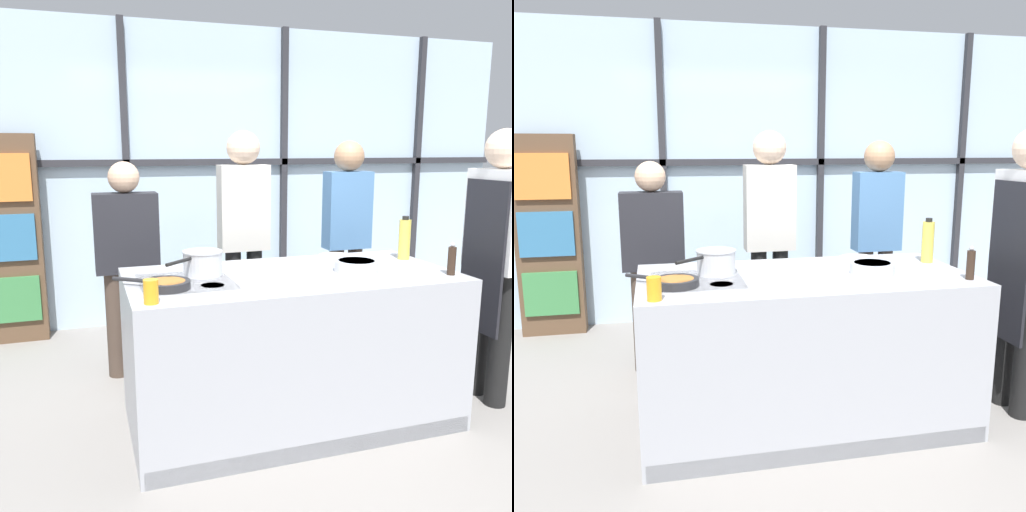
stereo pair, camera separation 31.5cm
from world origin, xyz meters
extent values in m
plane|color=gray|center=(0.00, 0.00, 0.00)|extent=(18.00, 18.00, 0.00)
cube|color=silver|center=(0.00, 2.23, 1.40)|extent=(6.40, 0.04, 2.80)
cube|color=#2D2D33|center=(0.00, 2.18, 1.54)|extent=(6.40, 0.06, 0.06)
cube|color=#2D2D33|center=(-0.77, 2.18, 1.40)|extent=(0.06, 0.06, 2.80)
cube|color=#2D2D33|center=(0.77, 2.18, 1.40)|extent=(0.06, 0.06, 2.80)
cube|color=#2D2D33|center=(2.30, 2.18, 1.40)|extent=(0.06, 0.06, 2.80)
cube|color=brown|center=(-1.79, 2.05, 0.90)|extent=(0.55, 0.16, 1.79)
cube|color=#3D8447|center=(-1.79, 1.96, 0.39)|extent=(0.46, 0.03, 0.39)
cube|color=teal|center=(-1.79, 1.96, 0.93)|extent=(0.46, 0.03, 0.39)
cube|color=orange|center=(-1.79, 1.96, 1.43)|extent=(0.46, 0.03, 0.39)
cube|color=#A8AAB2|center=(0.00, 0.00, 0.47)|extent=(1.96, 0.96, 0.94)
cube|color=black|center=(-0.64, 0.00, 0.93)|extent=(0.52, 0.52, 0.01)
cube|color=black|center=(0.00, -0.47, 0.05)|extent=(1.92, 0.03, 0.10)
cylinder|color=#38383D|center=(-0.76, -0.12, 0.93)|extent=(0.13, 0.13, 0.01)
cylinder|color=#38383D|center=(-0.51, -0.12, 0.93)|extent=(0.13, 0.13, 0.01)
cylinder|color=#38383D|center=(-0.76, 0.12, 0.93)|extent=(0.13, 0.13, 0.01)
cylinder|color=#38383D|center=(-0.51, 0.12, 0.93)|extent=(0.13, 0.13, 0.01)
cylinder|color=black|center=(1.37, -0.24, 0.45)|extent=(0.14, 0.14, 0.90)
cylinder|color=black|center=(1.37, -0.05, 0.45)|extent=(0.14, 0.14, 0.90)
cube|color=black|center=(1.26, -0.15, 0.99)|extent=(0.02, 0.37, 0.99)
cylinder|color=#47382D|center=(-0.78, 1.01, 0.40)|extent=(0.14, 0.14, 0.79)
cylinder|color=#47382D|center=(-0.98, 1.01, 0.40)|extent=(0.14, 0.14, 0.79)
cube|color=#232328|center=(-0.88, 1.01, 1.08)|extent=(0.45, 0.20, 0.57)
sphere|color=#D8AD8C|center=(-0.88, 1.01, 1.47)|extent=(0.22, 0.22, 0.22)
cylinder|color=black|center=(0.09, 1.01, 0.45)|extent=(0.12, 0.12, 0.90)
cylinder|color=black|center=(-0.09, 1.01, 0.45)|extent=(0.12, 0.12, 0.90)
cube|color=beige|center=(0.00, 1.01, 1.23)|extent=(0.38, 0.17, 0.65)
sphere|color=beige|center=(0.00, 1.01, 1.68)|extent=(0.25, 0.25, 0.25)
cylinder|color=#47382D|center=(0.97, 1.01, 0.43)|extent=(0.12, 0.12, 0.87)
cylinder|color=#47382D|center=(0.80, 1.01, 0.43)|extent=(0.12, 0.12, 0.87)
cube|color=#4C7AAD|center=(0.88, 1.01, 1.18)|extent=(0.37, 0.17, 0.62)
sphere|color=tan|center=(0.88, 1.01, 1.61)|extent=(0.24, 0.24, 0.24)
cylinder|color=#232326|center=(-0.76, -0.12, 0.96)|extent=(0.25, 0.25, 0.04)
cylinder|color=#B26B2D|center=(-0.76, -0.12, 0.98)|extent=(0.20, 0.20, 0.01)
cylinder|color=#232326|center=(-0.95, 0.01, 0.97)|extent=(0.18, 0.13, 0.02)
cylinder|color=silver|center=(-0.51, 0.12, 1.01)|extent=(0.23, 0.23, 0.15)
cylinder|color=silver|center=(-0.51, 0.12, 1.08)|extent=(0.24, 0.24, 0.01)
cylinder|color=black|center=(-0.68, -0.02, 1.06)|extent=(0.17, 0.15, 0.02)
cylinder|color=white|center=(0.47, 0.36, 0.94)|extent=(0.24, 0.24, 0.01)
cylinder|color=silver|center=(0.40, -0.06, 0.97)|extent=(0.27, 0.27, 0.07)
cylinder|color=#4C4C51|center=(0.40, -0.06, 1.00)|extent=(0.22, 0.22, 0.01)
cylinder|color=#E0CC4C|center=(0.88, 0.17, 1.07)|extent=(0.08, 0.08, 0.27)
cylinder|color=black|center=(0.88, 0.17, 1.22)|extent=(0.04, 0.04, 0.02)
cylinder|color=#332319|center=(0.89, -0.32, 1.02)|extent=(0.05, 0.05, 0.17)
sphere|color=#B2B2B7|center=(0.89, -0.32, 1.12)|extent=(0.03, 0.03, 0.03)
cylinder|color=orange|center=(-0.88, -0.38, 1.00)|extent=(0.07, 0.07, 0.12)
camera|label=1|loc=(-1.17, -2.94, 1.68)|focal=38.00mm
camera|label=2|loc=(-0.86, -3.02, 1.68)|focal=38.00mm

